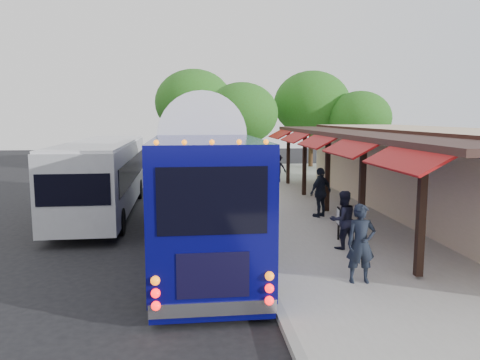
# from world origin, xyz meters

# --- Properties ---
(ground) EXTENTS (90.00, 90.00, 0.00)m
(ground) POSITION_xyz_m (0.00, 0.00, 0.00)
(ground) COLOR black
(ground) RESTS_ON ground
(sidewalk) EXTENTS (10.00, 40.00, 0.15)m
(sidewalk) POSITION_xyz_m (5.00, 4.00, 0.07)
(sidewalk) COLOR #9E9B93
(sidewalk) RESTS_ON ground
(curb) EXTENTS (0.20, 40.00, 0.16)m
(curb) POSITION_xyz_m (0.05, 4.00, 0.07)
(curb) COLOR gray
(curb) RESTS_ON ground
(station_shelter) EXTENTS (8.15, 20.00, 3.60)m
(station_shelter) POSITION_xyz_m (8.38, 4.00, 1.85)
(station_shelter) COLOR #C5AE88
(station_shelter) RESTS_ON ground
(coach_bus) EXTENTS (2.76, 12.12, 3.85)m
(coach_bus) POSITION_xyz_m (-1.45, 0.01, 2.07)
(coach_bus) COLOR #070755
(coach_bus) RESTS_ON ground
(city_bus) EXTENTS (2.80, 11.51, 3.08)m
(city_bus) POSITION_xyz_m (-5.51, 5.61, 1.70)
(city_bus) COLOR #93959B
(city_bus) RESTS_ON ground
(ped_a) EXTENTS (0.72, 0.49, 1.91)m
(ped_a) POSITION_xyz_m (2.27, -4.09, 1.10)
(ped_a) COLOR black
(ped_a) RESTS_ON sidewalk
(ped_b) EXTENTS (1.00, 0.87, 1.76)m
(ped_b) POSITION_xyz_m (2.76, -1.21, 1.03)
(ped_b) COLOR black
(ped_b) RESTS_ON sidewalk
(ped_c) EXTENTS (1.22, 1.05, 1.97)m
(ped_c) POSITION_xyz_m (3.30, 3.24, 1.14)
(ped_c) COLOR black
(ped_c) RESTS_ON sidewalk
(ped_d) EXTENTS (1.17, 0.78, 1.69)m
(ped_d) POSITION_xyz_m (3.40, 13.24, 0.99)
(ped_d) COLOR black
(ped_d) RESTS_ON sidewalk
(sign_board) EXTENTS (0.10, 0.48, 1.05)m
(sign_board) POSITION_xyz_m (2.95, -0.24, 0.86)
(sign_board) COLOR black
(sign_board) RESTS_ON sidewalk
(tree_left) EXTENTS (5.04, 5.04, 6.46)m
(tree_left) POSITION_xyz_m (1.69, 17.95, 4.30)
(tree_left) COLOR #382314
(tree_left) RESTS_ON ground
(tree_mid) EXTENTS (5.97, 5.97, 7.64)m
(tree_mid) POSITION_xyz_m (7.61, 21.79, 5.10)
(tree_mid) COLOR #382314
(tree_mid) RESTS_ON ground
(tree_right) EXTENTS (4.67, 4.67, 5.98)m
(tree_right) POSITION_xyz_m (10.61, 19.26, 3.99)
(tree_right) COLOR #382314
(tree_right) RESTS_ON ground
(tree_far) EXTENTS (6.04, 6.04, 7.74)m
(tree_far) POSITION_xyz_m (-1.59, 22.32, 5.16)
(tree_far) COLOR #382314
(tree_far) RESTS_ON ground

